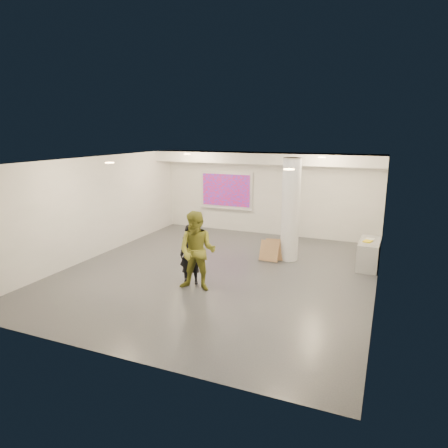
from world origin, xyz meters
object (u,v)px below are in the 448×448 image
at_px(credenza, 369,254).
at_px(projection_screen, 226,191).
at_px(woman, 191,255).
at_px(man, 197,251).
at_px(column, 290,210).

bearing_deg(credenza, projection_screen, 157.04).
distance_m(projection_screen, woman, 5.65).
bearing_deg(projection_screen, man, -74.23).
height_order(woman, man, man).
distance_m(credenza, woman, 5.03).
distance_m(column, credenza, 2.49).
height_order(projection_screen, woman, projection_screen).
relative_size(column, woman, 2.01).
relative_size(projection_screen, man, 1.10).
bearing_deg(projection_screen, column, -40.56).
relative_size(column, man, 1.57).
height_order(projection_screen, man, projection_screen).
bearing_deg(man, projection_screen, 98.30).
xyz_separation_m(column, credenza, (2.22, 0.19, -1.12)).
bearing_deg(woman, column, 32.79).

